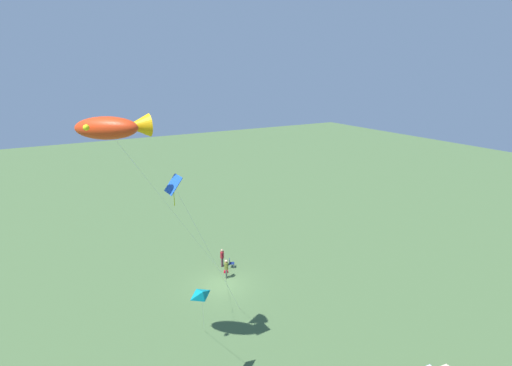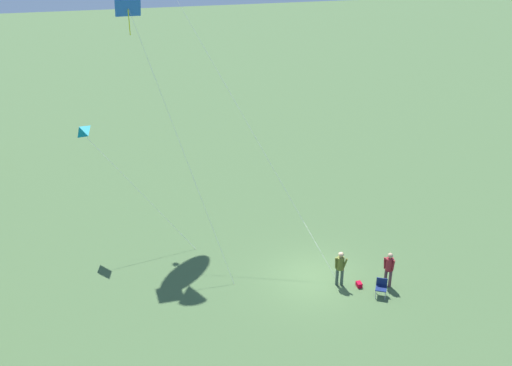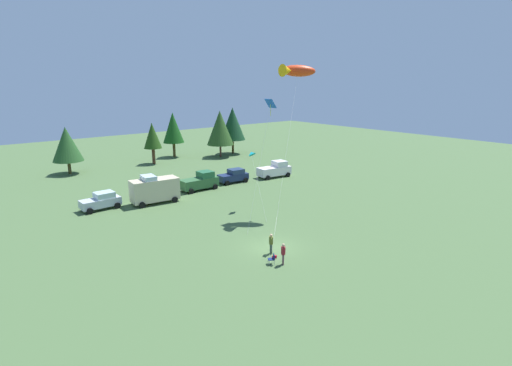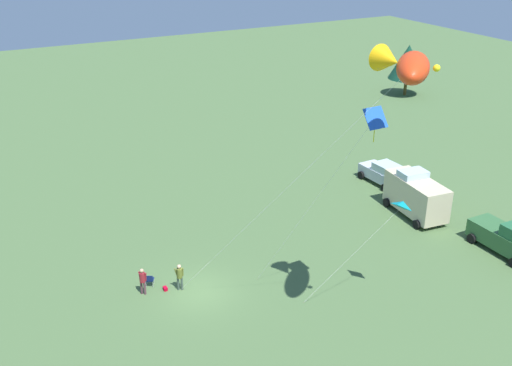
% 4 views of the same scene
% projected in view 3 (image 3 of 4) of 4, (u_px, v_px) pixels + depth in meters
% --- Properties ---
extents(ground_plane, '(160.00, 160.00, 0.00)m').
position_uv_depth(ground_plane, '(271.00, 247.00, 34.25)').
color(ground_plane, '#456137').
extents(person_kite_flyer, '(0.44, 0.56, 1.74)m').
position_uv_depth(person_kite_flyer, '(271.00, 242.00, 32.76)').
color(person_kite_flyer, '#3D4F43').
rests_on(person_kite_flyer, ground).
extents(folding_chair, '(0.65, 0.65, 0.82)m').
position_uv_depth(folding_chair, '(272.00, 258.00, 31.02)').
color(folding_chair, '#111F4F').
rests_on(folding_chair, ground).
extents(person_spectator, '(0.50, 0.50, 1.74)m').
position_uv_depth(person_spectator, '(283.00, 252.00, 30.81)').
color(person_spectator, brown).
rests_on(person_spectator, ground).
extents(backpack_on_grass, '(0.32, 0.22, 0.22)m').
position_uv_depth(backpack_on_grass, '(274.00, 257.00, 32.14)').
color(backpack_on_grass, red).
rests_on(backpack_on_grass, ground).
extents(car_silver_compact, '(4.26, 2.33, 1.89)m').
position_uv_depth(car_silver_compact, '(101.00, 201.00, 44.27)').
color(car_silver_compact, '#B3BAC3').
rests_on(car_silver_compact, ground).
extents(van_camper_beige, '(5.60, 3.05, 3.34)m').
position_uv_depth(van_camper_beige, '(154.00, 189.00, 46.42)').
color(van_camper_beige, beige).
rests_on(van_camper_beige, ground).
extents(truck_green_flatbed, '(5.01, 2.42, 2.34)m').
position_uv_depth(truck_green_flatbed, '(200.00, 181.00, 52.18)').
color(truck_green_flatbed, '#305F33').
rests_on(truck_green_flatbed, ground).
extents(car_navy_hatch, '(4.33, 2.49, 1.89)m').
position_uv_depth(car_navy_hatch, '(234.00, 176.00, 55.91)').
color(car_navy_hatch, '#1B284D').
rests_on(car_navy_hatch, ground).
extents(truck_white_pickup, '(5.21, 2.90, 2.34)m').
position_uv_depth(truck_white_pickup, '(275.00, 170.00, 59.10)').
color(truck_white_pickup, white).
rests_on(truck_white_pickup, ground).
extents(treeline_distant, '(57.05, 9.84, 8.93)m').
position_uv_depth(treeline_distant, '(154.00, 134.00, 67.84)').
color(treeline_distant, '#51421B').
rests_on(treeline_distant, ground).
extents(kite_large_fish, '(11.79, 9.17, 15.51)m').
position_uv_depth(kite_large_fish, '(295.00, 71.00, 40.78)').
color(kite_large_fish, red).
rests_on(kite_large_fish, ground).
extents(kite_diamond_blue, '(6.18, 4.08, 12.11)m').
position_uv_depth(kite_diamond_blue, '(270.00, 106.00, 40.44)').
color(kite_diamond_blue, blue).
rests_on(kite_diamond_blue, ground).
extents(kite_delta_teal, '(2.56, 5.49, 6.45)m').
position_uv_depth(kite_delta_teal, '(251.00, 154.00, 43.71)').
color(kite_delta_teal, '#0A8897').
rests_on(kite_delta_teal, ground).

